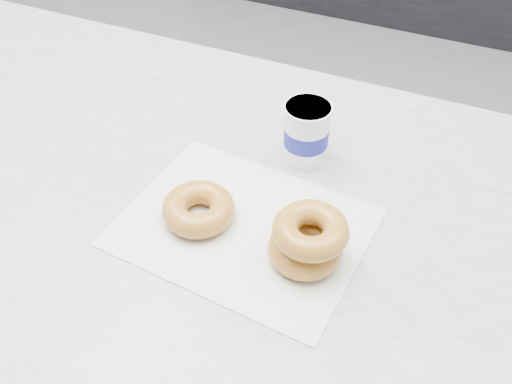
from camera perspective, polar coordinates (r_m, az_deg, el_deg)
ground at (r=1.95m, az=0.27°, el=-6.35°), size 5.00×5.00×0.00m
counter at (r=1.28m, az=-10.55°, el=-12.18°), size 3.06×0.76×0.90m
wax_paper at (r=0.81m, az=-1.32°, el=-3.51°), size 0.36×0.29×0.00m
donut_single at (r=0.82m, az=-5.77°, el=-1.70°), size 0.12×0.12×0.04m
donut_stack at (r=0.75m, az=5.21°, el=-4.79°), size 0.11×0.11×0.07m
coffee_cup at (r=0.90m, az=5.06°, el=5.94°), size 0.09×0.09×0.10m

